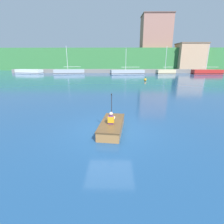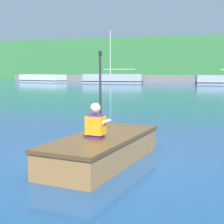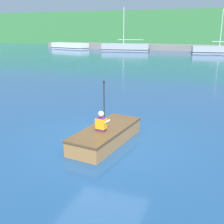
% 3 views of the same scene
% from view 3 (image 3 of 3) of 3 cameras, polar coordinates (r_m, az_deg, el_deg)
% --- Properties ---
extents(ground_plane, '(300.00, 300.00, 0.00)m').
position_cam_3_polar(ground_plane, '(8.49, -1.88, -6.11)').
color(ground_plane, navy).
extents(shoreline_ridge, '(120.00, 20.00, 6.82)m').
position_cam_3_polar(shoreline_ridge, '(65.82, 18.96, 15.80)').
color(shoreline_ridge, '#387A3D').
rests_on(shoreline_ridge, ground).
extents(marina_dock, '(53.05, 2.40, 0.90)m').
position_cam_3_polar(marina_dock, '(46.29, 17.47, 12.30)').
color(marina_dock, slate).
rests_on(marina_dock, ground).
extents(moored_boat_dock_west_end, '(8.33, 3.70, 5.82)m').
position_cam_3_polar(moored_boat_dock_west_end, '(42.30, 21.47, 11.64)').
color(moored_boat_dock_west_end, '#9EA3A8').
rests_on(moored_boat_dock_west_end, ground).
extents(moored_boat_dock_center_near, '(7.14, 3.70, 0.97)m').
position_cam_3_polar(moored_boat_dock_center_near, '(49.95, -8.58, 13.12)').
color(moored_boat_dock_center_near, white).
rests_on(moored_boat_dock_center_near, ground).
extents(moored_boat_dock_center_far, '(7.60, 3.60, 6.42)m').
position_cam_3_polar(moored_boat_dock_center_far, '(44.95, 2.81, 13.00)').
color(moored_boat_dock_center_far, '#9EA3A8').
rests_on(moored_boat_dock_center_far, ground).
extents(rowboat_foreground, '(1.39, 2.98, 0.47)m').
position_cam_3_polar(rowboat_foreground, '(8.38, -1.08, -4.47)').
color(rowboat_foreground, '#A3703D').
rests_on(rowboat_foreground, ground).
extents(person_paddler, '(0.39, 0.36, 1.42)m').
position_cam_3_polar(person_paddler, '(7.97, -2.18, -1.95)').
color(person_paddler, '#592672').
rests_on(person_paddler, rowboat_foreground).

